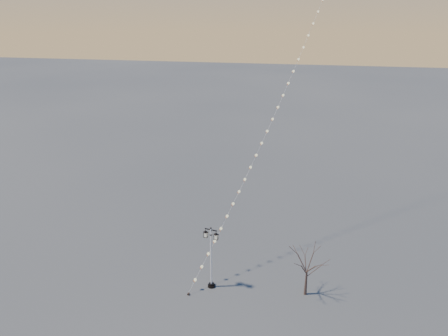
# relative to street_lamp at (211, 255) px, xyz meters

# --- Properties ---
(ground) EXTENTS (300.00, 300.00, 0.00)m
(ground) POSITION_rel_street_lamp_xyz_m (-0.45, -1.67, -2.93)
(ground) COLOR #434444
(ground) RESTS_ON ground
(street_lamp) EXTENTS (1.32, 0.66, 5.29)m
(street_lamp) POSITION_rel_street_lamp_xyz_m (0.00, 0.00, 0.00)
(street_lamp) COLOR black
(street_lamp) RESTS_ON ground
(bare_tree) EXTENTS (2.28, 2.28, 3.78)m
(bare_tree) POSITION_rel_street_lamp_xyz_m (7.36, 0.50, -0.30)
(bare_tree) COLOR #3E2D26
(bare_tree) RESTS_ON ground
(kite_train) EXTENTS (14.34, 28.72, 37.32)m
(kite_train) POSITION_rel_street_lamp_xyz_m (5.37, 12.65, 15.61)
(kite_train) COLOR black
(kite_train) RESTS_ON ground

